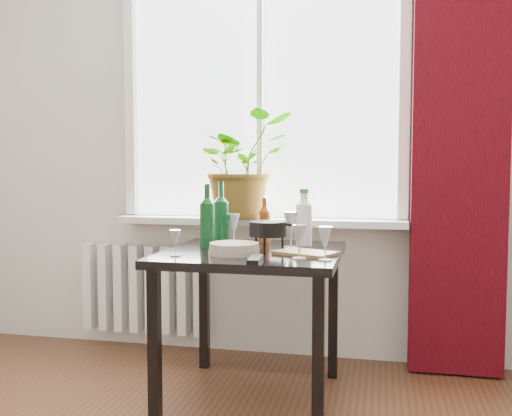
% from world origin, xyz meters
% --- Properties ---
extents(window, '(1.72, 0.08, 1.62)m').
position_xyz_m(window, '(0.00, 2.22, 1.60)').
color(window, white).
rests_on(window, ground).
extents(windowsill, '(1.72, 0.20, 0.04)m').
position_xyz_m(windowsill, '(0.00, 2.15, 0.82)').
color(windowsill, silver).
rests_on(windowsill, ground).
extents(curtain, '(0.50, 0.12, 2.56)m').
position_xyz_m(curtain, '(1.12, 2.12, 1.30)').
color(curtain, '#35040B').
rests_on(curtain, ground).
extents(radiator, '(0.80, 0.10, 0.55)m').
position_xyz_m(radiator, '(-0.75, 2.18, 0.38)').
color(radiator, white).
rests_on(radiator, ground).
extents(table, '(0.85, 0.85, 0.74)m').
position_xyz_m(table, '(0.10, 1.55, 0.65)').
color(table, black).
rests_on(table, ground).
extents(potted_plant, '(0.74, 0.74, 0.63)m').
position_xyz_m(potted_plant, '(-0.10, 2.13, 1.16)').
color(potted_plant, '#3F7B21').
rests_on(potted_plant, windowsill).
extents(wine_bottle_left, '(0.09, 0.09, 0.33)m').
position_xyz_m(wine_bottle_left, '(-0.15, 1.62, 0.90)').
color(wine_bottle_left, '#0B3B15').
rests_on(wine_bottle_left, table).
extents(wine_bottle_right, '(0.10, 0.10, 0.33)m').
position_xyz_m(wine_bottle_right, '(-0.12, 1.76, 0.91)').
color(wine_bottle_right, '#0B3C1C').
rests_on(wine_bottle_right, table).
extents(bottle_amber, '(0.06, 0.06, 0.24)m').
position_xyz_m(bottle_amber, '(0.10, 1.86, 0.86)').
color(bottle_amber, maroon).
rests_on(bottle_amber, table).
extents(cleaning_bottle, '(0.09, 0.09, 0.30)m').
position_xyz_m(cleaning_bottle, '(0.32, 1.79, 0.89)').
color(cleaning_bottle, silver).
rests_on(cleaning_bottle, table).
extents(wineglass_front_right, '(0.07, 0.07, 0.15)m').
position_xyz_m(wineglass_front_right, '(0.36, 1.33, 0.82)').
color(wineglass_front_right, '#B3B9C1').
rests_on(wineglass_front_right, table).
extents(wineglass_far_right, '(0.08, 0.08, 0.15)m').
position_xyz_m(wineglass_far_right, '(0.48, 1.31, 0.82)').
color(wineglass_far_right, silver).
rests_on(wineglass_far_right, table).
extents(wineglass_back_center, '(0.10, 0.10, 0.19)m').
position_xyz_m(wineglass_back_center, '(0.27, 1.68, 0.83)').
color(wineglass_back_center, silver).
rests_on(wineglass_back_center, table).
extents(wineglass_back_left, '(0.08, 0.08, 0.16)m').
position_xyz_m(wineglass_back_left, '(-0.06, 1.79, 0.82)').
color(wineglass_back_left, silver).
rests_on(wineglass_back_left, table).
extents(wineglass_front_left, '(0.06, 0.06, 0.12)m').
position_xyz_m(wineglass_front_left, '(-0.20, 1.29, 0.80)').
color(wineglass_front_left, '#B1B5BE').
rests_on(wineglass_front_left, table).
extents(plate_stack, '(0.29, 0.29, 0.05)m').
position_xyz_m(plate_stack, '(0.04, 1.41, 0.77)').
color(plate_stack, '#B9AD99').
rests_on(plate_stack, table).
extents(fondue_pot, '(0.23, 0.20, 0.14)m').
position_xyz_m(fondue_pot, '(0.17, 1.57, 0.81)').
color(fondue_pot, black).
rests_on(fondue_pot, table).
extents(tv_remote, '(0.06, 0.18, 0.02)m').
position_xyz_m(tv_remote, '(0.19, 1.23, 0.75)').
color(tv_remote, black).
rests_on(tv_remote, table).
extents(cutting_board, '(0.31, 0.26, 0.01)m').
position_xyz_m(cutting_board, '(0.37, 1.47, 0.75)').
color(cutting_board, olive).
rests_on(cutting_board, table).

